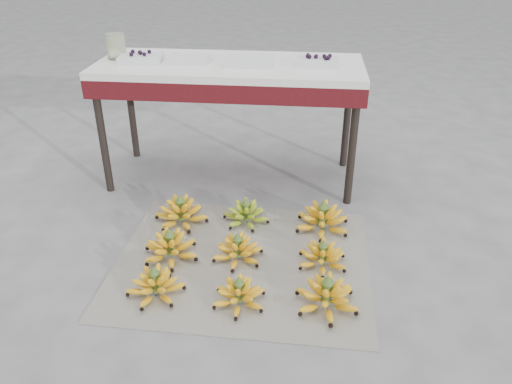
# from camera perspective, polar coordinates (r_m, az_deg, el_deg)

# --- Properties ---
(ground) EXTENTS (60.00, 60.00, 0.00)m
(ground) POSITION_cam_1_polar(r_m,az_deg,el_deg) (2.57, -3.94, -7.18)
(ground) COLOR #5D5D5F
(ground) RESTS_ON ground
(newspaper_mat) EXTENTS (1.27, 1.07, 0.01)m
(newspaper_mat) POSITION_cam_1_polar(r_m,az_deg,el_deg) (2.52, -1.55, -7.89)
(newspaper_mat) COLOR beige
(newspaper_mat) RESTS_ON ground
(bunch_front_left) EXTENTS (0.26, 0.26, 0.16)m
(bunch_front_left) POSITION_cam_1_polar(r_m,az_deg,el_deg) (2.33, -11.41, -10.38)
(bunch_front_left) COLOR yellow
(bunch_front_left) RESTS_ON newspaper_mat
(bunch_front_center) EXTENTS (0.29, 0.29, 0.15)m
(bunch_front_center) POSITION_cam_1_polar(r_m,az_deg,el_deg) (2.24, -1.94, -11.61)
(bunch_front_center) COLOR yellow
(bunch_front_center) RESTS_ON newspaper_mat
(bunch_front_right) EXTENTS (0.33, 0.33, 0.17)m
(bunch_front_right) POSITION_cam_1_polar(r_m,az_deg,el_deg) (2.24, 8.08, -11.69)
(bunch_front_right) COLOR yellow
(bunch_front_right) RESTS_ON newspaper_mat
(bunch_mid_left) EXTENTS (0.37, 0.37, 0.17)m
(bunch_mid_left) POSITION_cam_1_polar(r_m,az_deg,el_deg) (2.54, -9.74, -6.26)
(bunch_mid_left) COLOR yellow
(bunch_mid_left) RESTS_ON newspaper_mat
(bunch_mid_center) EXTENTS (0.27, 0.27, 0.16)m
(bunch_mid_center) POSITION_cam_1_polar(r_m,az_deg,el_deg) (2.50, -2.09, -6.66)
(bunch_mid_center) COLOR yellow
(bunch_mid_center) RESTS_ON newspaper_mat
(bunch_mid_right) EXTENTS (0.31, 0.31, 0.15)m
(bunch_mid_right) POSITION_cam_1_polar(r_m,az_deg,el_deg) (2.48, 7.60, -7.31)
(bunch_mid_right) COLOR yellow
(bunch_mid_right) RESTS_ON newspaper_mat
(bunch_back_left) EXTENTS (0.36, 0.36, 0.18)m
(bunch_back_left) POSITION_cam_1_polar(r_m,az_deg,el_deg) (2.81, -8.56, -2.37)
(bunch_back_left) COLOR yellow
(bunch_back_left) RESTS_ON newspaper_mat
(bunch_back_center) EXTENTS (0.34, 0.34, 0.16)m
(bunch_back_center) POSITION_cam_1_polar(r_m,az_deg,el_deg) (2.79, -1.14, -2.52)
(bunch_back_center) COLOR olive
(bunch_back_center) RESTS_ON newspaper_mat
(bunch_back_right) EXTENTS (0.34, 0.34, 0.18)m
(bunch_back_right) POSITION_cam_1_polar(r_m,az_deg,el_deg) (2.74, 7.60, -3.13)
(bunch_back_right) COLOR yellow
(bunch_back_right) RESTS_ON newspaper_mat
(vendor_table) EXTENTS (1.58, 0.63, 0.76)m
(vendor_table) POSITION_cam_1_polar(r_m,az_deg,el_deg) (3.07, -3.00, 12.98)
(vendor_table) COLOR black
(vendor_table) RESTS_ON ground
(tray_far_left) EXTENTS (0.26, 0.20, 0.06)m
(tray_far_left) POSITION_cam_1_polar(r_m,az_deg,el_deg) (3.13, -13.04, 14.67)
(tray_far_left) COLOR silver
(tray_far_left) RESTS_ON vendor_table
(tray_left) EXTENTS (0.24, 0.17, 0.04)m
(tray_left) POSITION_cam_1_polar(r_m,az_deg,el_deg) (3.08, -7.61, 14.83)
(tray_left) COLOR silver
(tray_left) RESTS_ON vendor_table
(tray_right) EXTENTS (0.28, 0.20, 0.04)m
(tray_right) POSITION_cam_1_polar(r_m,az_deg,el_deg) (3.00, -0.74, 14.76)
(tray_right) COLOR silver
(tray_right) RESTS_ON vendor_table
(tray_far_right) EXTENTS (0.25, 0.18, 0.06)m
(tray_far_right) POSITION_cam_1_polar(r_m,az_deg,el_deg) (3.00, 7.02, 14.57)
(tray_far_right) COLOR silver
(tray_far_right) RESTS_ON vendor_table
(glass_jar) EXTENTS (0.14, 0.14, 0.15)m
(glass_jar) POSITION_cam_1_polar(r_m,az_deg,el_deg) (3.24, -15.69, 15.73)
(glass_jar) COLOR beige
(glass_jar) RESTS_ON vendor_table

